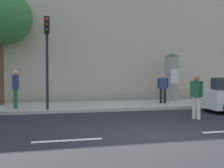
# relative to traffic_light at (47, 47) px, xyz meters

# --- Properties ---
(ground_plane) EXTENTS (80.00, 80.00, 0.00)m
(ground_plane) POSITION_rel_traffic_light_xyz_m (2.95, -5.24, -2.94)
(ground_plane) COLOR #232326
(sidewalk_curb) EXTENTS (36.00, 4.00, 0.15)m
(sidewalk_curb) POSITION_rel_traffic_light_xyz_m (2.95, 1.76, -2.86)
(sidewalk_curb) COLOR #B2ADA3
(sidewalk_curb) RESTS_ON ground_plane
(lane_markings) EXTENTS (25.80, 0.16, 0.01)m
(lane_markings) POSITION_rel_traffic_light_xyz_m (2.95, -5.24, -2.93)
(lane_markings) COLOR silver
(lane_markings) RESTS_ON ground_plane
(building_backdrop) EXTENTS (36.00, 5.00, 8.66)m
(building_backdrop) POSITION_rel_traffic_light_xyz_m (2.95, 6.76, 1.39)
(building_backdrop) COLOR #B7A893
(building_backdrop) RESTS_ON ground_plane
(traffic_light) EXTENTS (0.24, 0.45, 4.13)m
(traffic_light) POSITION_rel_traffic_light_xyz_m (0.00, 0.00, 0.00)
(traffic_light) COLOR black
(traffic_light) RESTS_ON sidewalk_curb
(poster_column) EXTENTS (0.92, 0.92, 2.91)m
(poster_column) POSITION_rel_traffic_light_xyz_m (7.39, 2.74, -1.31)
(poster_column) COLOR gray
(poster_column) RESTS_ON sidewalk_curb
(pedestrian_in_red_top) EXTENTS (0.37, 0.57, 1.70)m
(pedestrian_in_red_top) POSITION_rel_traffic_light_xyz_m (5.60, -3.00, -1.94)
(pedestrian_in_red_top) COLOR silver
(pedestrian_in_red_top) RESTS_ON ground_plane
(pedestrian_in_light_jacket) EXTENTS (0.36, 0.57, 1.80)m
(pedestrian_in_light_jacket) POSITION_rel_traffic_light_xyz_m (-1.45, 0.81, -1.73)
(pedestrian_in_light_jacket) COLOR #1E5938
(pedestrian_in_light_jacket) RESTS_ON sidewalk_curb
(pedestrian_tallest) EXTENTS (0.60, 0.35, 1.61)m
(pedestrian_tallest) POSITION_rel_traffic_light_xyz_m (6.21, 1.40, -1.84)
(pedestrian_tallest) COLOR black
(pedestrian_tallest) RESTS_ON sidewalk_curb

